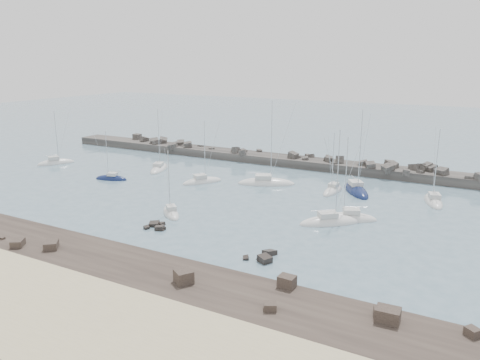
{
  "coord_description": "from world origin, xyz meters",
  "views": [
    {
      "loc": [
        36.91,
        -57.94,
        23.33
      ],
      "look_at": [
        -1.41,
        12.0,
        2.56
      ],
      "focal_mm": 35.0,
      "sensor_mm": 36.0,
      "label": 1
    }
  ],
  "objects_px": {
    "sailboat_2": "(111,179)",
    "sailboat_7": "(330,222)",
    "sailboat_5": "(171,213)",
    "sailboat_8": "(356,191)",
    "sailboat_9": "(348,219)",
    "sailboat_4": "(266,184)",
    "sailboat_1": "(159,169)",
    "sailboat_6": "(333,191)",
    "sailboat_0": "(56,163)",
    "sailboat_10": "(433,202)",
    "sailboat_3": "(202,182)"
  },
  "relations": [
    {
      "from": "sailboat_9",
      "to": "sailboat_10",
      "type": "height_order",
      "value": "sailboat_9"
    },
    {
      "from": "sailboat_3",
      "to": "sailboat_10",
      "type": "xyz_separation_m",
      "value": [
        40.99,
        7.74,
        0.01
      ]
    },
    {
      "from": "sailboat_9",
      "to": "sailboat_1",
      "type": "bearing_deg",
      "value": 164.8
    },
    {
      "from": "sailboat_1",
      "to": "sailboat_9",
      "type": "xyz_separation_m",
      "value": [
        45.07,
        -12.25,
        0.01
      ]
    },
    {
      "from": "sailboat_0",
      "to": "sailboat_5",
      "type": "distance_m",
      "value": 47.48
    },
    {
      "from": "sailboat_3",
      "to": "sailboat_6",
      "type": "height_order",
      "value": "sailboat_3"
    },
    {
      "from": "sailboat_0",
      "to": "sailboat_7",
      "type": "height_order",
      "value": "sailboat_7"
    },
    {
      "from": "sailboat_4",
      "to": "sailboat_8",
      "type": "bearing_deg",
      "value": 10.42
    },
    {
      "from": "sailboat_5",
      "to": "sailboat_8",
      "type": "distance_m",
      "value": 34.01
    },
    {
      "from": "sailboat_1",
      "to": "sailboat_6",
      "type": "relative_size",
      "value": 1.19
    },
    {
      "from": "sailboat_8",
      "to": "sailboat_9",
      "type": "distance_m",
      "value": 15.89
    },
    {
      "from": "sailboat_3",
      "to": "sailboat_9",
      "type": "height_order",
      "value": "sailboat_9"
    },
    {
      "from": "sailboat_1",
      "to": "sailboat_4",
      "type": "distance_m",
      "value": 25.49
    },
    {
      "from": "sailboat_3",
      "to": "sailboat_9",
      "type": "distance_m",
      "value": 31.91
    },
    {
      "from": "sailboat_5",
      "to": "sailboat_8",
      "type": "height_order",
      "value": "sailboat_8"
    },
    {
      "from": "sailboat_0",
      "to": "sailboat_4",
      "type": "relative_size",
      "value": 0.76
    },
    {
      "from": "sailboat_10",
      "to": "sailboat_6",
      "type": "bearing_deg",
      "value": -173.54
    },
    {
      "from": "sailboat_2",
      "to": "sailboat_5",
      "type": "distance_m",
      "value": 26.12
    },
    {
      "from": "sailboat_6",
      "to": "sailboat_5",
      "type": "bearing_deg",
      "value": -126.77
    },
    {
      "from": "sailboat_2",
      "to": "sailboat_5",
      "type": "height_order",
      "value": "sailboat_5"
    },
    {
      "from": "sailboat_1",
      "to": "sailboat_5",
      "type": "height_order",
      "value": "sailboat_1"
    },
    {
      "from": "sailboat_0",
      "to": "sailboat_8",
      "type": "bearing_deg",
      "value": 8.6
    },
    {
      "from": "sailboat_10",
      "to": "sailboat_4",
      "type": "bearing_deg",
      "value": -174.49
    },
    {
      "from": "sailboat_0",
      "to": "sailboat_10",
      "type": "xyz_separation_m",
      "value": [
        79.42,
        9.85,
        -0.01
      ]
    },
    {
      "from": "sailboat_1",
      "to": "sailboat_8",
      "type": "distance_m",
      "value": 42.14
    },
    {
      "from": "sailboat_0",
      "to": "sailboat_6",
      "type": "distance_m",
      "value": 63.16
    },
    {
      "from": "sailboat_7",
      "to": "sailboat_9",
      "type": "height_order",
      "value": "sailboat_7"
    },
    {
      "from": "sailboat_2",
      "to": "sailboat_5",
      "type": "xyz_separation_m",
      "value": [
        23.41,
        -11.59,
        0.01
      ]
    },
    {
      "from": "sailboat_5",
      "to": "sailboat_7",
      "type": "height_order",
      "value": "sailboat_7"
    },
    {
      "from": "sailboat_4",
      "to": "sailboat_9",
      "type": "height_order",
      "value": "sailboat_4"
    },
    {
      "from": "sailboat_2",
      "to": "sailboat_7",
      "type": "bearing_deg",
      "value": -4.61
    },
    {
      "from": "sailboat_4",
      "to": "sailboat_6",
      "type": "relative_size",
      "value": 1.45
    },
    {
      "from": "sailboat_6",
      "to": "sailboat_8",
      "type": "bearing_deg",
      "value": 29.48
    },
    {
      "from": "sailboat_6",
      "to": "sailboat_1",
      "type": "bearing_deg",
      "value": -178.12
    },
    {
      "from": "sailboat_2",
      "to": "sailboat_3",
      "type": "xyz_separation_m",
      "value": [
        17.19,
        6.67,
        0.01
      ]
    },
    {
      "from": "sailboat_4",
      "to": "sailboat_1",
      "type": "bearing_deg",
      "value": -179.31
    },
    {
      "from": "sailboat_3",
      "to": "sailboat_5",
      "type": "xyz_separation_m",
      "value": [
        6.22,
        -18.26,
        0.0
      ]
    },
    {
      "from": "sailboat_8",
      "to": "sailboat_9",
      "type": "xyz_separation_m",
      "value": [
        3.07,
        -15.59,
        -0.01
      ]
    },
    {
      "from": "sailboat_1",
      "to": "sailboat_9",
      "type": "relative_size",
      "value": 1.04
    },
    {
      "from": "sailboat_0",
      "to": "sailboat_10",
      "type": "height_order",
      "value": "sailboat_10"
    },
    {
      "from": "sailboat_8",
      "to": "sailboat_7",
      "type": "bearing_deg",
      "value": -86.31
    },
    {
      "from": "sailboat_0",
      "to": "sailboat_2",
      "type": "bearing_deg",
      "value": -12.14
    },
    {
      "from": "sailboat_0",
      "to": "sailboat_2",
      "type": "relative_size",
      "value": 1.23
    },
    {
      "from": "sailboat_6",
      "to": "sailboat_7",
      "type": "bearing_deg",
      "value": -73.33
    },
    {
      "from": "sailboat_4",
      "to": "sailboat_10",
      "type": "distance_m",
      "value": 29.74
    },
    {
      "from": "sailboat_5",
      "to": "sailboat_9",
      "type": "bearing_deg",
      "value": 23.17
    },
    {
      "from": "sailboat_0",
      "to": "sailboat_7",
      "type": "relative_size",
      "value": 0.87
    },
    {
      "from": "sailboat_2",
      "to": "sailboat_9",
      "type": "xyz_separation_m",
      "value": [
        48.17,
        -0.99,
        0.02
      ]
    },
    {
      "from": "sailboat_5",
      "to": "sailboat_10",
      "type": "distance_m",
      "value": 43.42
    },
    {
      "from": "sailboat_2",
      "to": "sailboat_3",
      "type": "distance_m",
      "value": 18.44
    }
  ]
}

